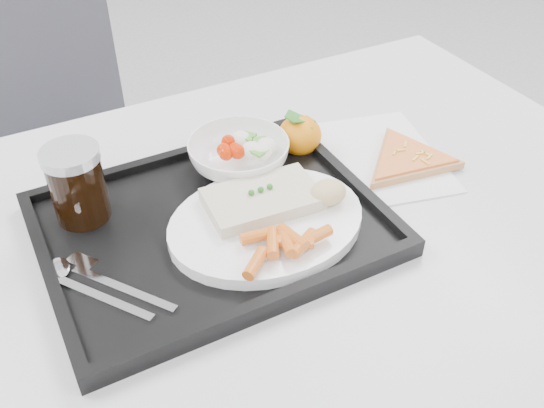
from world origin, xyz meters
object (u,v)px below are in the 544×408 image
table (261,257)px  tangerine (300,135)px  salad_bowl (239,155)px  cola_glass (77,183)px  pizza_slice (407,159)px  dinner_plate (266,223)px  chair (51,139)px  tray (212,226)px

table → tangerine: 0.21m
salad_bowl → cola_glass: 0.24m
table → pizza_slice: pizza_slice is taller
dinner_plate → salad_bowl: salad_bowl is taller
chair → tangerine: size_ratio=10.53×
chair → table: bearing=-75.4°
dinner_plate → table: bearing=78.6°
chair → pizza_slice: (0.45, -0.69, 0.22)m
cola_glass → tangerine: size_ratio=1.22×
table → chair: (-0.18, 0.71, -0.15)m
chair → tray: size_ratio=2.07×
dinner_plate → tangerine: (0.14, 0.15, 0.01)m
tangerine → pizza_slice: tangerine is taller
pizza_slice → chair: bearing=123.2°
table → dinner_plate: 0.10m
dinner_plate → cola_glass: 0.26m
tray → salad_bowl: (0.09, 0.10, 0.03)m
salad_bowl → pizza_slice: size_ratio=0.61×
table → cola_glass: 0.28m
tray → tangerine: 0.23m
chair → pizza_slice: 0.86m
chair → tray: (0.12, -0.69, 0.22)m
salad_bowl → chair: bearing=109.2°
tray → dinner_plate: bearing=-36.2°
tangerine → table: bearing=-137.4°
chair → salad_bowl: (0.21, -0.59, 0.25)m
table → tray: tray is taller
salad_bowl → tangerine: bearing=4.5°
cola_glass → tangerine: bearing=1.6°
tray → cola_glass: cola_glass is taller
cola_glass → dinner_plate: bearing=-34.0°
tray → dinner_plate: 0.08m
table → chair: chair is taller
salad_bowl → cola_glass: cola_glass is taller
dinner_plate → pizza_slice: bearing=9.5°
cola_glass → pizza_slice: cola_glass is taller
table → tangerine: tangerine is taller
chair → salad_bowl: 0.68m
tray → pizza_slice: size_ratio=1.82×
tray → cola_glass: size_ratio=4.17×
tangerine → cola_glass: bearing=-178.4°
tray → cola_glass: bearing=146.9°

